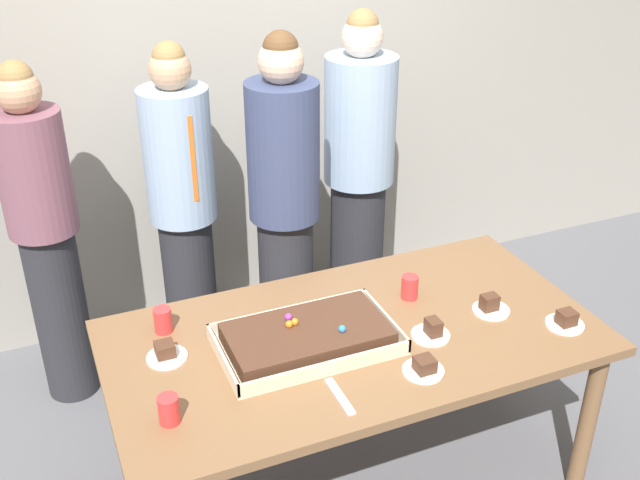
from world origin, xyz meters
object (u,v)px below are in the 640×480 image
at_px(sheet_cake, 307,338).
at_px(plated_slice_near_right, 566,321).
at_px(drink_cup_far_end, 169,410).
at_px(person_serving_front, 183,207).
at_px(plated_slice_far_left, 490,306).
at_px(cake_server_utensil, 340,396).
at_px(drink_cup_middle, 163,320).
at_px(plated_slice_far_right, 166,353).
at_px(drink_cup_nearest, 410,287).
at_px(person_striped_tie_right, 285,212).
at_px(plated_slice_center_front, 424,368).
at_px(party_table, 353,350).
at_px(person_far_right_suit, 46,235).
at_px(plated_slice_near_left, 432,331).
at_px(person_green_shirt_behind, 359,175).

height_order(sheet_cake, plated_slice_near_right, sheet_cake).
height_order(drink_cup_far_end, person_serving_front, person_serving_front).
xyz_separation_m(sheet_cake, plated_slice_far_left, (0.76, -0.07, -0.02)).
bearing_deg(cake_server_utensil, plated_slice_near_right, 2.75).
distance_m(sheet_cake, drink_cup_middle, 0.56).
relative_size(drink_cup_far_end, person_serving_front, 0.06).
distance_m(plated_slice_far_right, drink_cup_nearest, 1.02).
bearing_deg(person_striped_tie_right, plated_slice_center_front, 20.52).
distance_m(party_table, plated_slice_far_left, 0.58).
bearing_deg(person_far_right_suit, drink_cup_middle, -12.90).
distance_m(plated_slice_center_front, person_striped_tie_right, 1.12).
bearing_deg(plated_slice_center_front, plated_slice_near_left, 52.61).
bearing_deg(drink_cup_middle, person_striped_tie_right, 36.04).
relative_size(sheet_cake, drink_cup_middle, 6.63).
bearing_deg(party_table, plated_slice_near_left, -26.04).
distance_m(plated_slice_near_left, plated_slice_center_front, 0.23).
xyz_separation_m(plated_slice_far_right, drink_cup_nearest, (1.02, 0.02, 0.03)).
bearing_deg(person_far_right_suit, plated_slice_far_left, 16.85).
height_order(plated_slice_near_left, drink_cup_far_end, drink_cup_far_end).
xyz_separation_m(plated_slice_far_left, drink_cup_middle, (-1.24, 0.37, 0.03)).
bearing_deg(drink_cup_nearest, drink_cup_middle, 171.09).
bearing_deg(plated_slice_near_left, plated_slice_center_front, -127.39).
relative_size(plated_slice_near_left, plated_slice_near_right, 1.00).
bearing_deg(plated_slice_near_left, drink_cup_nearest, 78.83).
xyz_separation_m(plated_slice_center_front, cake_server_utensil, (-0.33, -0.01, -0.02)).
relative_size(drink_cup_far_end, person_far_right_suit, 0.06).
relative_size(party_table, person_green_shirt_behind, 1.08).
relative_size(plated_slice_far_right, person_far_right_suit, 0.09).
relative_size(plated_slice_far_right, person_serving_front, 0.09).
bearing_deg(plated_slice_far_left, drink_cup_middle, 163.28).
bearing_deg(person_serving_front, sheet_cake, -0.00).
bearing_deg(plated_slice_center_front, party_table, 112.51).
xyz_separation_m(plated_slice_near_right, drink_cup_nearest, (-0.46, 0.42, 0.03)).
height_order(plated_slice_center_front, person_far_right_suit, person_far_right_suit).
height_order(plated_slice_far_right, drink_cup_nearest, drink_cup_nearest).
distance_m(plated_slice_far_right, plated_slice_center_front, 0.93).
height_order(plated_slice_far_left, person_far_right_suit, person_far_right_suit).
height_order(plated_slice_far_right, drink_cup_far_end, drink_cup_far_end).
height_order(party_table, person_far_right_suit, person_far_right_suit).
relative_size(plated_slice_far_right, drink_cup_nearest, 1.50).
relative_size(person_striped_tie_right, person_far_right_suit, 1.05).
bearing_deg(party_table, drink_cup_nearest, 24.43).
height_order(drink_cup_nearest, person_striped_tie_right, person_striped_tie_right).
bearing_deg(plated_slice_near_right, plated_slice_far_left, 136.74).
distance_m(party_table, person_serving_front, 1.22).
distance_m(person_serving_front, person_green_shirt_behind, 0.92).
distance_m(sheet_cake, drink_cup_nearest, 0.54).
distance_m(plated_slice_center_front, person_far_right_suit, 1.81).
bearing_deg(drink_cup_far_end, sheet_cake, 20.29).
relative_size(person_serving_front, person_striped_tie_right, 0.95).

